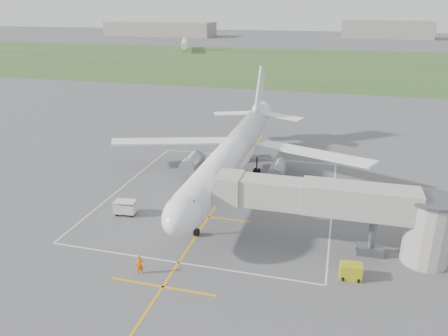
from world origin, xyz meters
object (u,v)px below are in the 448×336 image
(gpu_unit, at_px, (351,271))
(ramp_worker_wing, at_px, (204,173))
(jet_bridge, at_px, (351,209))
(baggage_cart, at_px, (125,208))
(ramp_worker_nose, at_px, (140,265))
(airliner, at_px, (231,153))

(gpu_unit, height_order, ramp_worker_wing, ramp_worker_wing)
(jet_bridge, height_order, ramp_worker_wing, jet_bridge)
(jet_bridge, bearing_deg, ramp_worker_wing, 143.37)
(baggage_cart, distance_m, ramp_worker_wing, 14.35)
(ramp_worker_wing, bearing_deg, ramp_worker_nose, 108.27)
(gpu_unit, distance_m, ramp_worker_wing, 28.14)
(ramp_worker_wing, bearing_deg, airliner, -171.99)
(ramp_worker_wing, bearing_deg, jet_bridge, 158.47)
(gpu_unit, relative_size, ramp_worker_nose, 1.10)
(airliner, relative_size, jet_bridge, 2.00)
(airliner, bearing_deg, jet_bridge, -42.19)
(airliner, height_order, baggage_cart, airliner)
(baggage_cart, height_order, ramp_worker_nose, ramp_worker_nose)
(baggage_cart, relative_size, ramp_worker_wing, 1.54)
(airliner, xyz_separation_m, gpu_unit, (16.10, -19.04, -3.66))
(jet_bridge, height_order, baggage_cart, jet_bridge)
(jet_bridge, bearing_deg, ramp_worker_nose, -153.76)
(gpu_unit, bearing_deg, jet_bridge, 90.75)
(gpu_unit, bearing_deg, airliner, 126.47)
(gpu_unit, bearing_deg, ramp_worker_wing, 132.23)
(airliner, xyz_separation_m, ramp_worker_nose, (-2.81, -23.38, -3.46))
(baggage_cart, height_order, ramp_worker_wing, baggage_cart)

